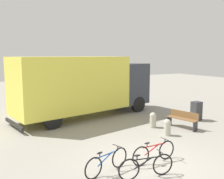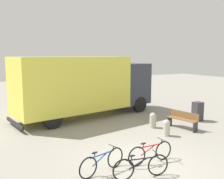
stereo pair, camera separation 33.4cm
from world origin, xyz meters
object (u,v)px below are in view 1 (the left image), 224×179
delivery_truck (84,84)px  bollard_far_bench (153,119)px  bicycle_far (154,152)px  bicycle_middle (146,166)px  park_bench (183,119)px  bicycle_near (107,162)px  utility_box (196,111)px  bollard_near_bench (167,127)px

delivery_truck → bollard_far_bench: (2.11, -3.65, -1.49)m
bicycle_far → bollard_far_bench: bollard_far_bench is taller
bicycle_middle → bollard_far_bench: bearing=59.8°
park_bench → bollard_far_bench: bearing=44.1°
bicycle_middle → park_bench: bearing=45.0°
bicycle_near → utility_box: (7.11, 3.13, 0.16)m
bollard_far_bench → utility_box: (2.92, -0.04, 0.11)m
bicycle_near → delivery_truck: bearing=56.8°
bicycle_near → utility_box: 7.77m
park_bench → bollard_near_bench: (-1.42, -0.52, -0.07)m
park_bench → bicycle_middle: park_bench is taller
bicycle_middle → bicycle_far: 1.11m
bollard_near_bench → bollard_far_bench: bollard_far_bench is taller
utility_box → bicycle_far: bearing=-149.3°
delivery_truck → park_bench: delivery_truck is taller
delivery_truck → utility_box: delivery_truck is taller
park_bench → utility_box: bearing=-80.4°
bicycle_far → bollard_far_bench: bearing=51.5°
bollard_near_bench → bollard_far_bench: bearing=80.6°
bicycle_near → bicycle_middle: 1.17m
bollard_far_bench → delivery_truck: bearing=120.0°
bicycle_near → bicycle_far: same height
delivery_truck → bicycle_far: 7.08m
bollard_near_bench → utility_box: size_ratio=0.71×
bicycle_near → park_bench: bearing=7.9°
park_bench → bicycle_far: bearing=110.4°
delivery_truck → utility_box: size_ratio=8.30×
bicycle_middle → utility_box: utility_box is taller
utility_box → bicycle_middle: bearing=-147.8°
delivery_truck → bicycle_far: delivery_truck is taller
bollard_near_bench → utility_box: 3.37m
park_bench → bicycle_far: size_ratio=0.92×
bicycle_middle → bollard_far_bench: (3.34, 3.97, 0.05)m
bicycle_far → bicycle_near: bearing=176.3°
bicycle_far → utility_box: utility_box is taller
bicycle_near → bollard_near_bench: 4.40m
utility_box → bollard_near_bench: bearing=-158.3°
bicycle_near → bollard_far_bench: bearing=21.0°
bicycle_near → bicycle_far: (1.70, -0.08, 0.00)m
bicycle_far → bollard_near_bench: bearing=39.7°
park_bench → bollard_far_bench: 1.43m
delivery_truck → bicycle_middle: size_ratio=4.99×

